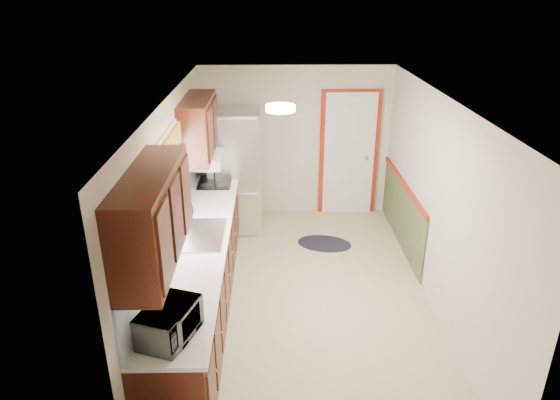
{
  "coord_description": "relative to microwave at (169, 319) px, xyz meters",
  "views": [
    {
      "loc": [
        -0.4,
        -5.15,
        3.48
      ],
      "look_at": [
        -0.3,
        0.29,
        1.15
      ],
      "focal_mm": 32.0,
      "sensor_mm": 36.0,
      "label": 1
    }
  ],
  "objects": [
    {
      "name": "room_shell",
      "position": [
        1.2,
        1.95,
        0.09
      ],
      "size": [
        3.2,
        5.2,
        2.52
      ],
      "color": "tan",
      "rests_on": "ground"
    },
    {
      "name": "back_wall_trim",
      "position": [
        2.19,
        4.16,
        -0.22
      ],
      "size": [
        1.12,
        2.3,
        2.08
      ],
      "color": "maroon",
      "rests_on": "ground"
    },
    {
      "name": "microwave",
      "position": [
        0.0,
        0.0,
        0.0
      ],
      "size": [
        0.43,
        0.57,
        0.34
      ],
      "primitive_type": "imported",
      "rotation": [
        0.0,
        0.0,
        1.24
      ],
      "color": "white",
      "rests_on": "kitchen_run"
    },
    {
      "name": "rug",
      "position": [
        1.58,
        3.27,
        -1.11
      ],
      "size": [
        0.89,
        0.69,
        0.01
      ],
      "primitive_type": "ellipsoid",
      "rotation": [
        0.0,
        0.0,
        -0.25
      ],
      "color": "black",
      "rests_on": "ground"
    },
    {
      "name": "kitchen_run",
      "position": [
        -0.04,
        1.66,
        -0.3
      ],
      "size": [
        0.63,
        4.0,
        2.2
      ],
      "color": "#39150D",
      "rests_on": "ground"
    },
    {
      "name": "cooktop",
      "position": [
        0.01,
        3.35,
        -0.16
      ],
      "size": [
        0.46,
        0.55,
        0.02
      ],
      "primitive_type": "cube",
      "color": "black",
      "rests_on": "kitchen_run"
    },
    {
      "name": "ceiling_fixture",
      "position": [
        0.9,
        1.75,
        1.25
      ],
      "size": [
        0.3,
        0.3,
        0.06
      ],
      "primitive_type": "cylinder",
      "color": "#FFD88C",
      "rests_on": "room_shell"
    },
    {
      "name": "refrigerator",
      "position": [
        0.25,
        3.86,
        -0.18
      ],
      "size": [
        0.81,
        0.79,
        1.86
      ],
      "rotation": [
        0.0,
        0.0,
        0.05
      ],
      "color": "#B7B7BC",
      "rests_on": "ground"
    }
  ]
}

